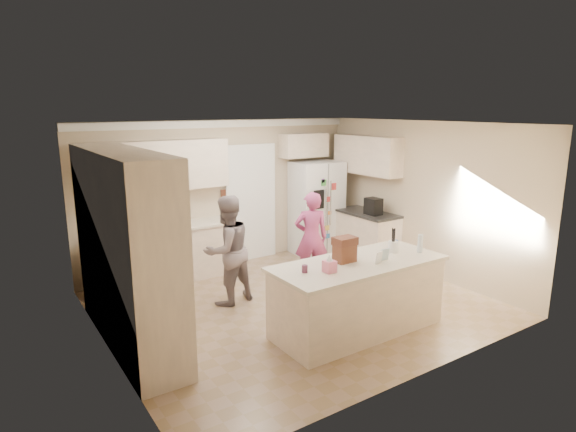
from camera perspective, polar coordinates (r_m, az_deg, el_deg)
floor at (r=7.15m, az=0.91°, el=-10.53°), size 5.20×4.60×0.02m
ceiling at (r=6.56m, az=0.99°, el=10.97°), size 5.20×4.60×0.02m
wall_back at (r=8.69m, az=-7.76°, el=2.64°), size 5.20×0.02×2.60m
wall_front at (r=5.08m, az=16.01°, el=-5.17°), size 5.20×0.02×2.60m
wall_left at (r=5.71m, az=-21.16°, el=-3.54°), size 0.02×4.60×2.60m
wall_right at (r=8.46m, az=15.65°, el=2.00°), size 0.02×4.60×2.60m
crown_back at (r=8.52m, az=-7.86°, el=10.76°), size 5.20×0.08×0.12m
pantry_bank at (r=6.00m, az=-18.62°, el=-3.81°), size 0.60×2.60×2.35m
back_base_cab at (r=8.18m, az=-13.87°, el=-4.47°), size 2.20×0.60×0.88m
back_countertop at (r=8.05m, az=-14.02°, el=-1.36°), size 2.24×0.63×0.04m
back_upper_cab at (r=8.00m, az=-14.74°, el=5.80°), size 2.20×0.35×0.80m
doorway_opening at (r=8.96m, az=-4.47°, el=1.40°), size 0.90×0.06×2.10m
doorway_casing at (r=8.93m, az=-4.36°, el=1.36°), size 1.02×0.03×2.22m
wall_frame_upper at (r=8.62m, az=-7.57°, el=4.25°), size 0.15×0.02×0.20m
wall_frame_lower at (r=8.67m, az=-7.52°, el=2.48°), size 0.15×0.02×0.20m
refrigerator at (r=9.35m, az=3.38°, el=0.97°), size 0.95×0.77×1.80m
fridge_seam at (r=9.08m, az=4.73°, el=0.58°), size 0.02×0.02×1.78m
fridge_dispenser at (r=8.89m, az=3.68°, el=1.97°), size 0.22×0.03×0.35m
fridge_handle_l at (r=9.01m, az=4.55°, el=1.46°), size 0.02×0.02×0.85m
fridge_handle_r at (r=9.07m, az=5.05°, el=1.52°), size 0.02×0.02×0.85m
over_fridge_cab at (r=9.27m, az=1.89°, el=8.37°), size 0.95×0.35×0.45m
right_base_cab at (r=9.11m, az=9.29°, el=-2.49°), size 0.60×1.20×0.88m
right_countertop at (r=8.99m, az=9.34°, el=0.33°), size 0.63×1.24×0.04m
right_upper_cab at (r=9.06m, az=9.35°, el=7.15°), size 0.35×1.50×0.70m
coffee_maker at (r=8.79m, az=10.08°, el=1.14°), size 0.22×0.28×0.30m
island_base at (r=6.29m, az=8.24°, el=-9.57°), size 2.20×0.90×0.88m
island_top at (r=6.13m, az=8.37°, el=-5.60°), size 2.28×0.96×0.05m
utensil_crock at (r=6.57m, az=12.34°, el=-3.58°), size 0.13×0.13×0.15m
tissue_box at (r=5.69m, az=4.94°, el=-5.97°), size 0.13×0.13×0.14m
tissue_plume at (r=5.65m, az=4.96°, el=-4.92°), size 0.08×0.08×0.08m
dollhouse_body at (r=6.07m, az=6.73°, el=-4.41°), size 0.26×0.18×0.22m
dollhouse_roof at (r=6.02m, az=6.77°, el=-2.96°), size 0.28×0.20×0.10m
jam_jar at (r=5.67m, az=1.99°, el=-6.28°), size 0.07×0.07×0.09m
greeting_card_a at (r=6.06m, az=10.73°, el=-4.87°), size 0.12×0.06×0.16m
greeting_card_b at (r=6.20m, az=11.41°, el=-4.50°), size 0.12×0.05×0.16m
water_bottle at (r=6.65m, az=15.40°, el=-3.16°), size 0.07×0.07×0.24m
shaker_salt at (r=6.81m, az=12.30°, el=-3.26°), size 0.05×0.05×0.09m
shaker_pepper at (r=6.86m, az=12.70°, el=-3.16°), size 0.05×0.05×0.09m
teen_boy at (r=7.00m, az=-7.21°, el=-4.05°), size 0.88×0.75×1.60m
teen_girl at (r=7.80m, az=2.76°, el=-2.57°), size 0.65×0.55×1.51m
fridge_magnets at (r=9.07m, az=4.76°, el=0.57°), size 0.76×0.02×1.44m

